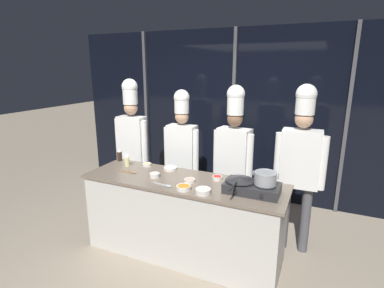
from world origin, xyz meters
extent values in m
plane|color=gray|center=(0.00, 0.00, 0.00)|extent=(24.00, 24.00, 0.00)
cube|color=black|center=(0.00, 1.91, 1.35)|extent=(5.80, 0.04, 2.70)
cube|color=#47474C|center=(-1.64, 1.87, 1.35)|extent=(0.05, 0.05, 2.70)
cube|color=#47474C|center=(0.00, 1.87, 1.35)|extent=(0.05, 0.05, 2.70)
cube|color=#47474C|center=(1.64, 1.87, 1.35)|extent=(0.05, 0.05, 2.70)
cube|color=beige|center=(0.00, 0.00, 0.44)|extent=(2.20, 0.67, 0.88)
cube|color=#756656|center=(0.00, 0.00, 0.90)|extent=(2.27, 0.71, 0.03)
cube|color=#28282B|center=(0.77, -0.02, 0.96)|extent=(0.54, 0.31, 0.10)
cylinder|color=black|center=(0.65, -0.02, 1.01)|extent=(0.21, 0.21, 0.01)
cylinder|color=black|center=(0.65, -0.18, 0.96)|extent=(0.03, 0.01, 0.03)
cylinder|color=black|center=(0.90, -0.02, 1.01)|extent=(0.21, 0.21, 0.01)
cylinder|color=black|center=(0.90, -0.18, 0.96)|extent=(0.03, 0.01, 0.03)
cylinder|color=#232326|center=(0.65, -0.02, 1.02)|extent=(0.28, 0.28, 0.01)
cone|color=#232326|center=(0.65, -0.02, 1.04)|extent=(0.30, 0.30, 0.04)
cylinder|color=black|center=(0.65, -0.27, 1.05)|extent=(0.02, 0.23, 0.02)
cylinder|color=#93969B|center=(0.90, -0.02, 1.08)|extent=(0.21, 0.21, 0.12)
torus|color=#93969B|center=(0.90, -0.02, 1.14)|extent=(0.22, 0.22, 0.01)
torus|color=#93969B|center=(0.78, -0.02, 1.12)|extent=(0.01, 0.05, 0.05)
torus|color=#93969B|center=(1.01, -0.02, 1.12)|extent=(0.01, 0.05, 0.05)
cylinder|color=beige|center=(-0.84, 0.14, 0.97)|extent=(0.06, 0.06, 0.12)
cone|color=white|center=(-0.84, 0.14, 1.05)|extent=(0.05, 0.05, 0.03)
cylinder|color=#332319|center=(-1.06, 0.28, 0.97)|extent=(0.07, 0.07, 0.12)
cone|color=white|center=(-1.06, 0.28, 1.05)|extent=(0.06, 0.06, 0.03)
cylinder|color=silver|center=(-0.28, 0.24, 0.93)|extent=(0.16, 0.16, 0.03)
torus|color=silver|center=(-0.28, 0.24, 0.94)|extent=(0.16, 0.16, 0.01)
cylinder|color=white|center=(-0.28, 0.24, 0.93)|extent=(0.13, 0.13, 0.02)
cylinder|color=silver|center=(-0.33, -0.05, 0.93)|extent=(0.11, 0.11, 0.05)
torus|color=silver|center=(-0.33, -0.05, 0.96)|extent=(0.12, 0.12, 0.01)
cylinder|color=silver|center=(-0.33, -0.05, 0.95)|extent=(0.09, 0.09, 0.02)
cylinder|color=silver|center=(-0.62, 0.25, 0.93)|extent=(0.11, 0.11, 0.03)
torus|color=silver|center=(-0.62, 0.25, 0.94)|extent=(0.11, 0.11, 0.01)
cylinder|color=#E0C689|center=(-0.62, 0.25, 0.93)|extent=(0.09, 0.09, 0.02)
cylinder|color=silver|center=(0.34, 0.16, 0.93)|extent=(0.11, 0.11, 0.04)
torus|color=silver|center=(0.34, 0.16, 0.95)|extent=(0.11, 0.11, 0.01)
cylinder|color=red|center=(0.34, 0.16, 0.94)|extent=(0.09, 0.09, 0.02)
cylinder|color=silver|center=(0.34, -0.24, 0.93)|extent=(0.15, 0.15, 0.05)
torus|color=silver|center=(0.34, -0.24, 0.96)|extent=(0.16, 0.16, 0.01)
cylinder|color=silver|center=(0.34, -0.24, 0.95)|extent=(0.13, 0.13, 0.03)
cylinder|color=silver|center=(0.13, -0.24, 0.93)|extent=(0.15, 0.15, 0.04)
torus|color=silver|center=(0.13, -0.24, 0.95)|extent=(0.15, 0.15, 0.01)
cylinder|color=orange|center=(0.13, -0.24, 0.94)|extent=(0.12, 0.12, 0.02)
cylinder|color=silver|center=(0.09, -0.02, 0.93)|extent=(0.12, 0.12, 0.03)
torus|color=silver|center=(0.09, -0.02, 0.94)|extent=(0.12, 0.12, 0.01)
cylinder|color=#EAA893|center=(0.09, -0.02, 0.94)|extent=(0.10, 0.10, 0.02)
cube|color=#B2B5BA|center=(-0.17, -0.21, 0.92)|extent=(0.16, 0.04, 0.01)
ellipsoid|color=#B2B5BA|center=(-0.05, -0.23, 0.92)|extent=(0.08, 0.06, 0.02)
cube|color=olive|center=(-0.74, -0.05, 0.92)|extent=(0.17, 0.02, 0.01)
ellipsoid|color=olive|center=(-0.62, -0.04, 0.92)|extent=(0.08, 0.05, 0.02)
cylinder|color=#4C4C51|center=(-0.99, 0.64, 0.40)|extent=(0.10, 0.10, 0.80)
cylinder|color=#4C4C51|center=(-1.21, 0.63, 0.40)|extent=(0.10, 0.10, 0.80)
cube|color=white|center=(-1.10, 0.64, 1.12)|extent=(0.40, 0.21, 0.65)
cylinder|color=white|center=(-0.88, 0.61, 1.11)|extent=(0.08, 0.08, 0.59)
cylinder|color=white|center=(-1.32, 0.60, 1.11)|extent=(0.08, 0.08, 0.59)
sphere|color=tan|center=(-1.10, 0.64, 1.56)|extent=(0.19, 0.19, 0.19)
cylinder|color=white|center=(-1.10, 0.64, 1.74)|extent=(0.20, 0.20, 0.24)
sphere|color=white|center=(-1.10, 0.64, 1.85)|extent=(0.22, 0.22, 0.22)
cylinder|color=#232326|center=(-0.25, 0.72, 0.38)|extent=(0.10, 0.10, 0.76)
cylinder|color=#232326|center=(-0.46, 0.72, 0.38)|extent=(0.10, 0.10, 0.76)
cube|color=white|center=(-0.36, 0.72, 1.06)|extent=(0.39, 0.20, 0.61)
cylinder|color=white|center=(-0.14, 0.69, 1.05)|extent=(0.08, 0.08, 0.56)
cylinder|color=white|center=(-0.57, 0.69, 1.05)|extent=(0.08, 0.08, 0.56)
sphere|color=tan|center=(-0.36, 0.72, 1.48)|extent=(0.18, 0.18, 0.18)
cylinder|color=white|center=(-0.36, 0.72, 1.63)|extent=(0.19, 0.19, 0.20)
sphere|color=white|center=(-0.36, 0.72, 1.73)|extent=(0.20, 0.20, 0.20)
cylinder|color=#2D3856|center=(0.49, 0.61, 0.39)|extent=(0.10, 0.10, 0.78)
cylinder|color=#2D3856|center=(0.28, 0.64, 0.39)|extent=(0.10, 0.10, 0.78)
cube|color=white|center=(0.39, 0.63, 1.09)|extent=(0.42, 0.26, 0.63)
cylinder|color=white|center=(0.60, 0.57, 1.08)|extent=(0.08, 0.08, 0.58)
cylinder|color=white|center=(0.17, 0.63, 1.08)|extent=(0.08, 0.08, 0.58)
sphere|color=brown|center=(0.39, 0.63, 1.52)|extent=(0.18, 0.18, 0.18)
cylinder|color=white|center=(0.39, 0.63, 1.69)|extent=(0.19, 0.19, 0.24)
sphere|color=white|center=(0.39, 0.63, 1.81)|extent=(0.21, 0.21, 0.21)
cylinder|color=#4C4C51|center=(1.27, 0.62, 0.40)|extent=(0.11, 0.11, 0.80)
cylinder|color=#4C4C51|center=(1.04, 0.61, 0.40)|extent=(0.11, 0.11, 0.80)
cube|color=white|center=(1.16, 0.62, 1.13)|extent=(0.43, 0.23, 0.65)
cylinder|color=white|center=(1.39, 0.59, 1.11)|extent=(0.08, 0.08, 0.60)
cylinder|color=white|center=(0.92, 0.58, 1.11)|extent=(0.08, 0.08, 0.60)
sphere|color=tan|center=(1.16, 0.62, 1.57)|extent=(0.19, 0.19, 0.19)
cylinder|color=white|center=(1.16, 0.62, 1.73)|extent=(0.20, 0.20, 0.21)
sphere|color=white|center=(1.16, 0.62, 1.84)|extent=(0.22, 0.22, 0.22)
camera|label=1|loc=(1.36, -2.77, 2.12)|focal=28.00mm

